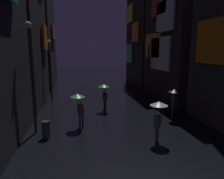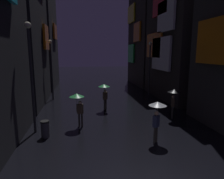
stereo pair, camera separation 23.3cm
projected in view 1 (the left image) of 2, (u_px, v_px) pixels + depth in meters
The scene contains 11 objects.
building_right_mid at pixel (178, 37), 19.77m from camera, with size 4.25×8.46×12.14m.
building_right_far at pixel (148, 24), 27.90m from camera, with size 4.25×8.18×17.08m.
pedestrian_far_right_green at pixel (104, 90), 15.79m from camera, with size 0.90×0.90×2.12m.
pedestrian_foreground_left_clear at pixel (158, 110), 10.14m from camera, with size 0.90×0.90×2.12m.
pedestrian_near_crossing_black at pixel (174, 95), 13.70m from camera, with size 0.90×0.90×2.12m.
pedestrian_foreground_right_green at pixel (79, 101), 12.14m from camera, with size 0.90×0.90×2.12m.
bicycle_parked_at_storefront at pixel (172, 108), 15.38m from camera, with size 0.52×1.77×0.96m.
streetlamp_left_near at pixel (31, 67), 10.88m from camera, with size 0.36×0.36×6.18m.
streetlamp_right_far at pixel (149, 62), 21.10m from camera, with size 0.36×0.36×5.66m.
streetlamp_left_far at pixel (50, 63), 18.99m from camera, with size 0.36×0.36×5.74m.
trash_bin at pixel (46, 129), 10.80m from camera, with size 0.46×0.46×0.93m.
Camera 1 is at (-2.59, -5.68, 4.57)m, focal length 32.00 mm.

